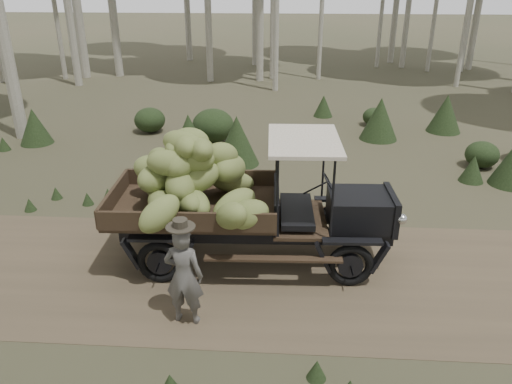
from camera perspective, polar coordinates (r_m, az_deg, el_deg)
ground at (r=9.09m, az=-0.79°, el=-9.41°), size 120.00×120.00×0.00m
dirt_track at (r=9.09m, az=-0.79°, el=-9.39°), size 70.00×4.00×0.01m
banana_truck at (r=8.86m, az=-4.60°, el=0.92°), size 5.27×2.54×2.57m
farmer at (r=7.64m, az=-8.25°, el=-9.36°), size 0.63×0.48×1.77m
undergrowth at (r=9.40m, az=4.09°, el=-4.39°), size 23.81×22.27×1.38m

